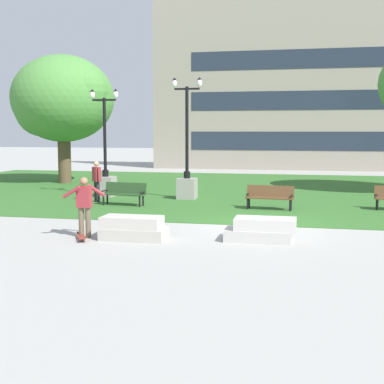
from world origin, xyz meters
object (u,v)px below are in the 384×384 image
at_px(person_skateboarder, 84,203).
at_px(lamp_post_right, 106,175).
at_px(lamp_post_left, 187,175).
at_px(concrete_block_left, 261,230).
at_px(park_bench_far_left, 270,196).
at_px(park_bench_near_right, 124,192).
at_px(skateboard, 81,237).
at_px(person_bystander_near_lawn, 97,179).
at_px(concrete_block_center, 133,228).

bearing_deg(person_skateboarder, lamp_post_right, 107.43).
bearing_deg(lamp_post_left, person_skateboarder, -96.50).
height_order(concrete_block_left, park_bench_far_left, park_bench_far_left).
distance_m(park_bench_far_left, lamp_post_left, 4.51).
bearing_deg(park_bench_near_right, skateboard, -81.07).
xyz_separation_m(lamp_post_right, lamp_post_left, (3.81, -0.08, 0.07)).
xyz_separation_m(concrete_block_left, park_bench_near_right, (-5.93, 5.79, 0.23)).
distance_m(park_bench_far_left, lamp_post_right, 7.99).
height_order(concrete_block_left, lamp_post_right, lamp_post_right).
xyz_separation_m(concrete_block_left, skateboard, (-4.89, -0.85, -0.22)).
distance_m(park_bench_near_right, lamp_post_right, 3.17).
bearing_deg(park_bench_far_left, concrete_block_left, -88.54).
bearing_deg(park_bench_far_left, skateboard, -125.27).
relative_size(park_bench_near_right, lamp_post_left, 0.35).
xyz_separation_m(person_skateboarder, person_bystander_near_lawn, (-2.48, 7.05, 0.01)).
height_order(park_bench_far_left, lamp_post_left, lamp_post_left).
relative_size(concrete_block_center, skateboard, 1.81).
bearing_deg(person_bystander_near_lawn, person_skateboarder, -70.66).
relative_size(concrete_block_left, person_bystander_near_lawn, 1.12).
distance_m(lamp_post_right, person_bystander_near_lawn, 1.89).
relative_size(person_skateboarder, lamp_post_right, 0.35).
height_order(park_bench_near_right, lamp_post_right, lamp_post_right).
distance_m(concrete_block_left, park_bench_near_right, 8.29).
bearing_deg(concrete_block_left, person_skateboarder, -173.69).
distance_m(concrete_block_left, lamp_post_right, 11.41).
bearing_deg(park_bench_far_left, concrete_block_center, -117.88).
xyz_separation_m(skateboard, park_bench_near_right, (-1.04, 6.64, 0.45)).
bearing_deg(person_bystander_near_lawn, lamp_post_left, 27.11).
bearing_deg(skateboard, park_bench_near_right, 98.93).
relative_size(lamp_post_right, person_bystander_near_lawn, 2.83).
xyz_separation_m(lamp_post_left, person_bystander_near_lawn, (-3.48, -1.78, -0.10)).
xyz_separation_m(person_skateboarder, park_bench_near_right, (-1.02, 6.33, -0.44)).
height_order(concrete_block_center, person_skateboarder, person_skateboarder).
distance_m(concrete_block_center, concrete_block_left, 3.54).
xyz_separation_m(concrete_block_center, concrete_block_left, (3.50, 0.49, 0.00)).
height_order(concrete_block_center, park_bench_near_right, park_bench_near_right).
distance_m(person_skateboarder, park_bench_near_right, 6.43).
distance_m(lamp_post_left, person_bystander_near_lawn, 3.91).
height_order(person_skateboarder, skateboard, person_skateboarder).
height_order(concrete_block_left, lamp_post_left, lamp_post_left).
bearing_deg(person_skateboarder, person_bystander_near_lawn, 109.34).
distance_m(person_skateboarder, lamp_post_right, 9.35).
xyz_separation_m(concrete_block_center, skateboard, (-1.39, -0.36, -0.22)).
distance_m(skateboard, park_bench_near_right, 6.74).
relative_size(park_bench_far_left, lamp_post_right, 0.38).
bearing_deg(concrete_block_center, lamp_post_left, 92.63).
bearing_deg(lamp_post_left, concrete_block_left, -64.77).
xyz_separation_m(person_skateboarder, lamp_post_right, (-2.80, 8.92, 0.03)).
bearing_deg(person_skateboarder, concrete_block_left, 6.31).
bearing_deg(park_bench_near_right, person_bystander_near_lawn, 153.73).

